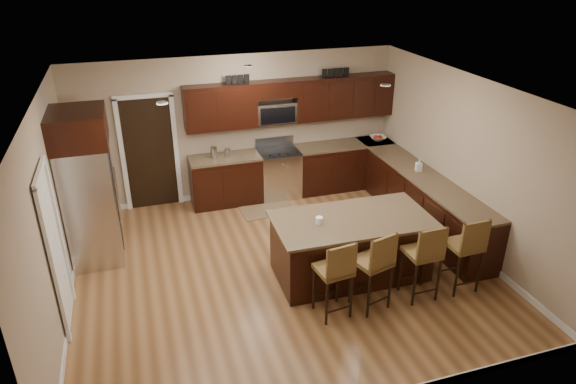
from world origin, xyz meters
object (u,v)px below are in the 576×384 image
object	(u,v)px
range	(278,173)
island	(350,248)
stool_mid	(376,262)
refrigerator	(88,186)
stool_extra	(467,246)
stool_right	(425,254)
stool_left	(336,271)

from	to	relation	value
range	island	xyz separation A→B (m)	(0.24, -2.88, -0.04)
stool_mid	refrigerator	xyz separation A→B (m)	(-3.50, 2.45, 0.48)
range	stool_mid	bearing A→B (deg)	-86.91
range	stool_extra	size ratio (longest dim) A/B	0.97
island	stool_right	size ratio (longest dim) A/B	1.98
stool_right	stool_extra	size ratio (longest dim) A/B	1.00
stool_right	stool_extra	distance (m)	0.65
stool_right	range	bearing A→B (deg)	102.36
range	stool_left	world-z (taller)	stool_left
stool_left	stool_right	distance (m)	1.27
range	stool_mid	distance (m)	3.74
island	stool_mid	size ratio (longest dim) A/B	1.97
stool_left	stool_mid	world-z (taller)	stool_mid
stool_left	refrigerator	bearing A→B (deg)	133.27
stool_left	refrigerator	xyz separation A→B (m)	(-2.95, 2.45, 0.50)
stool_mid	stool_extra	world-z (taller)	stool_mid
stool_right	stool_left	bearing A→B (deg)	178.40
island	stool_extra	bearing A→B (deg)	-31.03
island	stool_right	bearing A→B (deg)	-49.70
stool_mid	stool_extra	distance (m)	1.37
island	stool_right	world-z (taller)	stool_right
stool_left	stool_mid	size ratio (longest dim) A/B	0.97
stool_mid	stool_extra	size ratio (longest dim) A/B	1.01
stool_mid	stool_right	size ratio (longest dim) A/B	1.01
island	stool_mid	distance (m)	0.90
island	stool_right	distance (m)	1.13
stool_left	stool_mid	xyz separation A→B (m)	(0.55, 0.00, 0.02)
range	island	distance (m)	2.89
stool_left	stool_right	size ratio (longest dim) A/B	0.98
stool_left	island	bearing A→B (deg)	48.26
stool_mid	stool_extra	bearing A→B (deg)	-15.42
range	stool_mid	size ratio (longest dim) A/B	0.96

